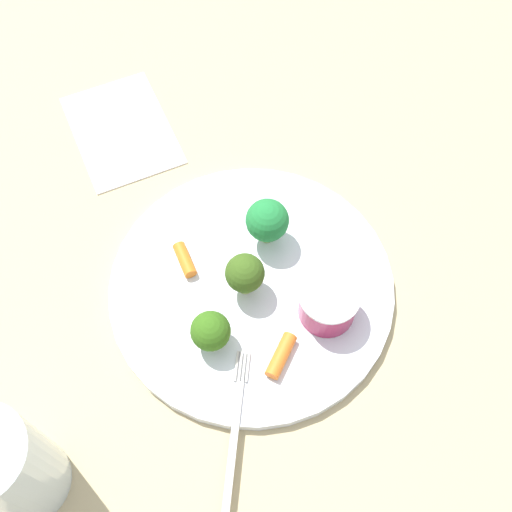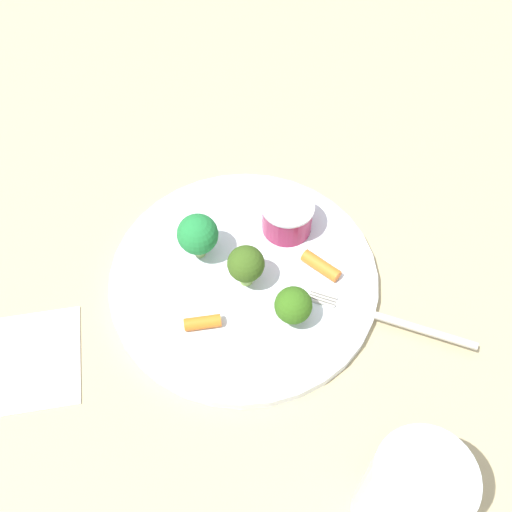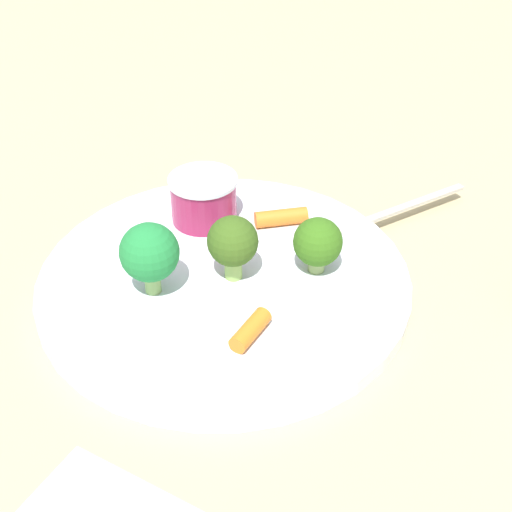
{
  "view_description": "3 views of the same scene",
  "coord_description": "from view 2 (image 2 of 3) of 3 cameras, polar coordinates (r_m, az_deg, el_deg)",
  "views": [
    {
      "loc": [
        0.22,
        -0.16,
        0.57
      ],
      "look_at": [
        -0.01,
        0.02,
        0.03
      ],
      "focal_mm": 44.83,
      "sensor_mm": 36.0,
      "label": 1
    },
    {
      "loc": [
        -0.12,
        -0.31,
        0.55
      ],
      "look_at": [
        0.02,
        0.01,
        0.03
      ],
      "focal_mm": 43.07,
      "sensor_mm": 36.0,
      "label": 2
    },
    {
      "loc": [
        -0.39,
        -0.14,
        0.34
      ],
      "look_at": [
        0.02,
        -0.02,
        0.02
      ],
      "focal_mm": 50.11,
      "sensor_mm": 36.0,
      "label": 3
    }
  ],
  "objects": [
    {
      "name": "carrot_stick_0",
      "position": [
        0.6,
        -4.99,
        -6.17
      ],
      "size": [
        0.04,
        0.02,
        0.01
      ],
      "primitive_type": "cylinder",
      "rotation": [
        1.57,
        0.0,
        1.33
      ],
      "color": "orange",
      "rests_on": "plate"
    },
    {
      "name": "plate",
      "position": [
        0.64,
        -1.15,
        -2.1
      ],
      "size": [
        0.28,
        0.28,
        0.01
      ],
      "primitive_type": "cylinder",
      "color": "white",
      "rests_on": "ground_plane"
    },
    {
      "name": "broccoli_floret_2",
      "position": [
        0.62,
        -5.43,
        1.99
      ],
      "size": [
        0.04,
        0.04,
        0.06
      ],
      "color": "#8AB362",
      "rests_on": "plate"
    },
    {
      "name": "drinking_glass",
      "position": [
        0.51,
        14.03,
        -20.89
      ],
      "size": [
        0.07,
        0.07,
        0.12
      ],
      "primitive_type": "cylinder",
      "color": "silver",
      "rests_on": "ground_plane"
    },
    {
      "name": "broccoli_floret_0",
      "position": [
        0.6,
        -0.78,
        -0.74
      ],
      "size": [
        0.04,
        0.04,
        0.05
      ],
      "color": "#95BC5B",
      "rests_on": "plate"
    },
    {
      "name": "sauce_cup",
      "position": [
        0.65,
        2.92,
        3.68
      ],
      "size": [
        0.06,
        0.06,
        0.04
      ],
      "color": "#98214A",
      "rests_on": "plate"
    },
    {
      "name": "broccoli_floret_1",
      "position": [
        0.59,
        3.48,
        -4.62
      ],
      "size": [
        0.04,
        0.04,
        0.04
      ],
      "color": "#90A962",
      "rests_on": "plate"
    },
    {
      "name": "ground_plane",
      "position": [
        0.64,
        -1.14,
        -2.38
      ],
      "size": [
        2.4,
        2.4,
        0.0
      ],
      "primitive_type": "plane",
      "color": "tan"
    },
    {
      "name": "carrot_stick_1",
      "position": [
        0.63,
        6.05,
        -0.9
      ],
      "size": [
        0.03,
        0.04,
        0.01
      ],
      "primitive_type": "cylinder",
      "rotation": [
        1.57,
        0.0,
        3.63
      ],
      "color": "orange",
      "rests_on": "plate"
    },
    {
      "name": "fork",
      "position": [
        0.62,
        12.13,
        -5.74
      ],
      "size": [
        0.13,
        0.12,
        0.0
      ],
      "color": "beige",
      "rests_on": "plate"
    },
    {
      "name": "napkin",
      "position": [
        0.65,
        -22.55,
        -8.92
      ],
      "size": [
        0.17,
        0.13,
        0.0
      ],
      "primitive_type": "cube",
      "rotation": [
        0.0,
        0.0,
        -0.22
      ],
      "color": "white",
      "rests_on": "ground_plane"
    }
  ]
}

